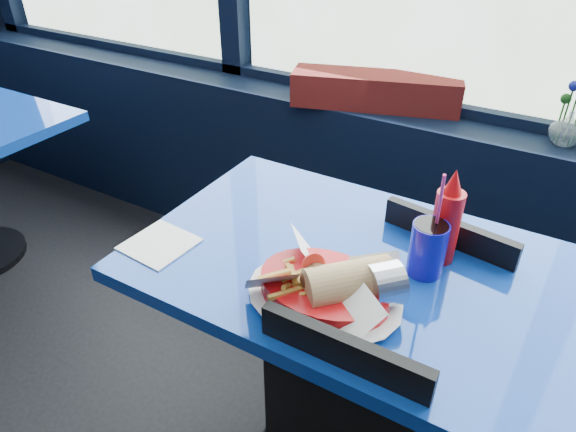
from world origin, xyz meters
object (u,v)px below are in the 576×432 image
Objects in this scene: food_basket at (327,287)px; soda_cup at (428,248)px; near_table at (371,322)px; planter_box at (375,90)px; chair_near_back at (436,298)px; ketchup_bottle at (446,221)px; flower_vase at (569,124)px.

food_basket is 0.26m from soda_cup.
near_table is 0.99m from planter_box.
ketchup_bottle reaches higher than chair_near_back.
planter_box is 0.90m from ketchup_bottle.
planter_box is at bearing 119.81° from soda_cup.
food_basket is at bearing -121.21° from ketchup_bottle.
planter_box reaches higher than food_basket.
soda_cup is at bearing -103.91° from flower_vase.
flower_vase is 0.77m from ketchup_bottle.
flower_vase is 0.85m from soda_cup.
near_table is at bearing 51.02° from food_basket.
chair_near_back is 2.89× the size of soda_cup.
food_basket is (-0.15, -0.46, 0.32)m from chair_near_back.
chair_near_back is at bearing -109.42° from flower_vase.
flower_vase is at bearing 76.09° from soda_cup.
soda_cup is (-0.02, -0.07, -0.04)m from ketchup_bottle.
planter_box is 1.08m from food_basket.
planter_box is at bearing -41.97° from chair_near_back.
planter_box is 0.67m from flower_vase.
food_basket reaches higher than chair_near_back.
food_basket is (-0.36, -1.03, -0.08)m from flower_vase.
chair_near_back is 3.30× the size of ketchup_bottle.
planter_box is (-0.47, 0.57, 0.39)m from chair_near_back.
flower_vase reaches higher than food_basket.
chair_near_back is 2.13× the size of food_basket.
food_basket is at bearing -107.59° from near_table.
chair_near_back is 0.43m from ketchup_bottle.
ketchup_bottle is at bearing 37.40° from food_basket.
soda_cup is (-0.20, -0.82, -0.05)m from flower_vase.
planter_box is at bearing 113.17° from near_table.
ketchup_bottle is (0.12, 0.11, 0.29)m from near_table.
food_basket is at bearing -109.05° from flower_vase.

